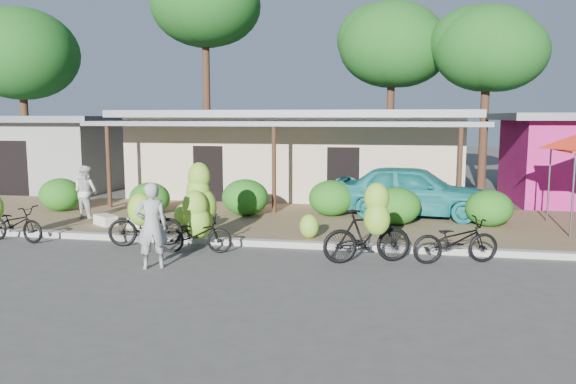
# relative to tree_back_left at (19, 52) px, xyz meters

# --- Properties ---
(ground) EXTENTS (100.00, 100.00, 0.00)m
(ground) POSITION_rel_tree_back_left_xyz_m (13.69, -13.11, -6.12)
(ground) COLOR #484643
(ground) RESTS_ON ground
(sidewalk) EXTENTS (60.00, 6.00, 0.12)m
(sidewalk) POSITION_rel_tree_back_left_xyz_m (13.69, -8.11, -6.06)
(sidewalk) COLOR olive
(sidewalk) RESTS_ON ground
(curb) EXTENTS (60.00, 0.25, 0.15)m
(curb) POSITION_rel_tree_back_left_xyz_m (13.69, -11.11, -6.04)
(curb) COLOR #A8A399
(curb) RESTS_ON ground
(shop_main) EXTENTS (13.00, 8.50, 3.35)m
(shop_main) POSITION_rel_tree_back_left_xyz_m (13.69, -2.18, -4.40)
(shop_main) COLOR #BBAB8D
(shop_main) RESTS_ON ground
(shop_grey) EXTENTS (7.00, 6.00, 3.15)m
(shop_grey) POSITION_rel_tree_back_left_xyz_m (2.69, -2.12, -4.50)
(shop_grey) COLOR gray
(shop_grey) RESTS_ON ground
(tree_back_left) EXTENTS (5.40, 5.30, 8.14)m
(tree_back_left) POSITION_rel_tree_back_left_xyz_m (0.00, 0.00, 0.00)
(tree_back_left) COLOR #432B1B
(tree_back_left) RESTS_ON ground
(tree_far_center) EXTENTS (5.43, 5.33, 10.74)m
(tree_far_center) POSITION_rel_tree_back_left_xyz_m (8.00, 3.00, 2.58)
(tree_far_center) COLOR #432B1B
(tree_far_center) RESTS_ON ground
(tree_center_right) EXTENTS (5.13, 5.01, 8.48)m
(tree_center_right) POSITION_rel_tree_back_left_xyz_m (17.00, 3.50, 0.46)
(tree_center_right) COLOR #432B1B
(tree_center_right) RESTS_ON ground
(tree_near_right) EXTENTS (4.69, 4.53, 7.82)m
(tree_near_right) POSITION_rel_tree_back_left_xyz_m (21.00, 1.50, -0.04)
(tree_near_right) COLOR #432B1B
(tree_near_right) RESTS_ON ground
(hedge_0) EXTENTS (1.35, 1.22, 1.05)m
(hedge_0) POSITION_rel_tree_back_left_xyz_m (6.90, -7.97, -5.47)
(hedge_0) COLOR #165D15
(hedge_0) RESTS_ON sidewalk
(hedge_1) EXTENTS (1.27, 1.14, 0.99)m
(hedge_1) POSITION_rel_tree_back_left_xyz_m (9.96, -8.00, -5.50)
(hedge_1) COLOR #165D15
(hedge_1) RESTS_ON sidewalk
(hedge_2) EXTENTS (1.43, 1.29, 1.11)m
(hedge_2) POSITION_rel_tree_back_left_xyz_m (12.93, -7.69, -5.44)
(hedge_2) COLOR #165D15
(hedge_2) RESTS_ON sidewalk
(hedge_3) EXTENTS (1.39, 1.25, 1.09)m
(hedge_3) POSITION_rel_tree_back_left_xyz_m (15.53, -7.27, -5.45)
(hedge_3) COLOR #165D15
(hedge_3) RESTS_ON sidewalk
(hedge_4) EXTENTS (1.35, 1.22, 1.05)m
(hedge_4) POSITION_rel_tree_back_left_xyz_m (17.47, -8.36, -5.47)
(hedge_4) COLOR #165D15
(hedge_4) RESTS_ON sidewalk
(hedge_5) EXTENTS (1.29, 1.16, 1.00)m
(hedge_5) POSITION_rel_tree_back_left_xyz_m (19.98, -8.11, -5.50)
(hedge_5) COLOR #165D15
(hedge_5) RESTS_ON sidewalk
(bike_far_left) EXTENTS (1.84, 1.34, 1.34)m
(bike_far_left) POSITION_rel_tree_back_left_xyz_m (8.01, -11.87, -5.57)
(bike_far_left) COLOR black
(bike_far_left) RESTS_ON ground
(bike_left) EXTENTS (1.84, 1.38, 1.39)m
(bike_left) POSITION_rel_tree_back_left_xyz_m (11.51, -11.74, -5.49)
(bike_left) COLOR black
(bike_left) RESTS_ON ground
(bike_center) EXTENTS (1.75, 1.27, 2.05)m
(bike_center) POSITION_rel_tree_back_left_xyz_m (12.85, -11.76, -5.32)
(bike_center) COLOR black
(bike_center) RESTS_ON ground
(bike_right) EXTENTS (2.01, 1.42, 1.81)m
(bike_right) POSITION_rel_tree_back_left_xyz_m (16.87, -12.33, -5.40)
(bike_right) COLOR black
(bike_right) RESTS_ON ground
(bike_far_right) EXTENTS (2.00, 1.19, 0.99)m
(bike_far_right) POSITION_rel_tree_back_left_xyz_m (18.70, -11.91, -5.62)
(bike_far_right) COLOR black
(bike_far_right) RESTS_ON ground
(loose_banana_a) EXTENTS (0.57, 0.49, 0.72)m
(loose_banana_a) POSITION_rel_tree_back_left_xyz_m (11.91, -10.16, -5.64)
(loose_banana_a) COLOR #87C130
(loose_banana_a) RESTS_ON sidewalk
(loose_banana_b) EXTENTS (0.50, 0.42, 0.62)m
(loose_banana_b) POSITION_rel_tree_back_left_xyz_m (12.28, -10.12, -5.69)
(loose_banana_b) COLOR #87C130
(loose_banana_b) RESTS_ON sidewalk
(loose_banana_c) EXTENTS (0.48, 0.41, 0.61)m
(loose_banana_c) POSITION_rel_tree_back_left_xyz_m (15.33, -10.56, -5.69)
(loose_banana_c) COLOR #87C130
(loose_banana_c) RESTS_ON sidewalk
(sack_near) EXTENTS (0.90, 0.52, 0.30)m
(sack_near) POSITION_rel_tree_back_left_xyz_m (10.77, -10.20, -5.85)
(sack_near) COLOR beige
(sack_near) RESTS_ON sidewalk
(sack_far) EXTENTS (0.83, 0.75, 0.28)m
(sack_far) POSITION_rel_tree_back_left_xyz_m (9.48, -9.90, -5.86)
(sack_far) COLOR beige
(sack_far) RESTS_ON sidewalk
(vendor) EXTENTS (0.78, 0.68, 1.80)m
(vendor) POSITION_rel_tree_back_left_xyz_m (12.47, -13.47, -5.22)
(vendor) COLOR gray
(vendor) RESTS_ON ground
(bystander) EXTENTS (0.92, 0.81, 1.58)m
(bystander) POSITION_rel_tree_back_left_xyz_m (8.39, -9.00, -5.21)
(bystander) COLOR silver
(bystander) RESTS_ON sidewalk
(teal_van) EXTENTS (4.83, 2.47, 1.57)m
(teal_van) POSITION_rel_tree_back_left_xyz_m (17.96, -6.91, -5.21)
(teal_van) COLOR teal
(teal_van) RESTS_ON sidewalk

